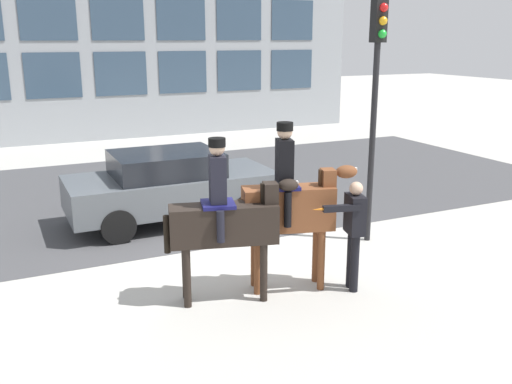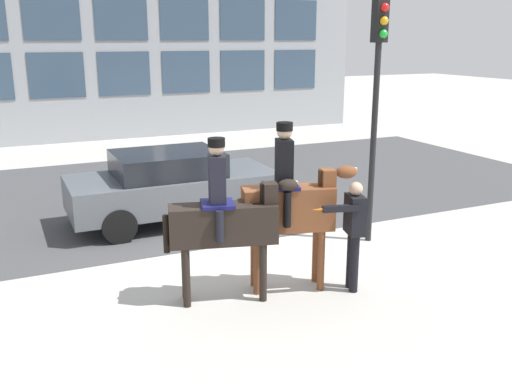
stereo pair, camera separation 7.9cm
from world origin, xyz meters
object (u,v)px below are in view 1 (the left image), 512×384
Objects in this scene: mounted_horse_lead at (226,219)px; traffic_light at (376,86)px; pedestrian_bystander at (354,227)px; mounted_horse_companion at (290,204)px; street_car_near_lane at (170,185)px.

mounted_horse_lead is 0.55× the size of traffic_light.
pedestrian_bystander is 0.39× the size of traffic_light.
traffic_light is (3.38, 1.20, 1.67)m from mounted_horse_lead.
pedestrian_bystander is (0.82, -0.47, -0.34)m from mounted_horse_companion.
mounted_horse_companion is 4.03m from street_car_near_lane.
street_car_near_lane is 0.97× the size of traffic_light.
pedestrian_bystander reaches higher than street_car_near_lane.
street_car_near_lane is (0.34, 3.90, -0.45)m from mounted_horse_lead.
mounted_horse_lead is 3.96m from traffic_light.
mounted_horse_companion is at bearing -152.43° from traffic_light.
traffic_light reaches higher than mounted_horse_companion.
mounted_horse_companion is (1.03, -0.02, 0.11)m from mounted_horse_lead.
mounted_horse_lead reaches higher than pedestrian_bystander.
mounted_horse_lead is 0.57× the size of street_car_near_lane.
mounted_horse_lead is at bearing -160.39° from traffic_light.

